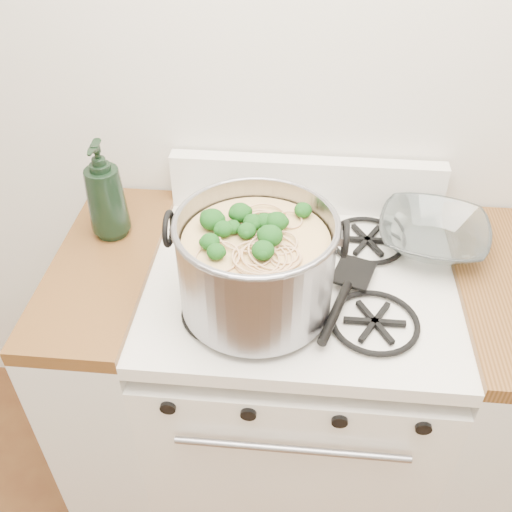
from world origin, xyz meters
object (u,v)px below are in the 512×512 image
at_px(spatula, 354,270).
at_px(stock_pot, 256,265).
at_px(bottle, 105,190).
at_px(gas_range, 293,392).
at_px(glass_bowl, 431,241).

bearing_deg(spatula, stock_pot, -134.94).
relative_size(spatula, bottle, 1.14).
distance_m(gas_range, glass_bowl, 0.61).
height_order(spatula, glass_bowl, glass_bowl).
xyz_separation_m(gas_range, glass_bowl, (0.33, 0.13, 0.50)).
xyz_separation_m(gas_range, bottle, (-0.51, 0.11, 0.62)).
bearing_deg(spatula, glass_bowl, 50.96).
xyz_separation_m(spatula, glass_bowl, (0.20, 0.13, 0.00)).
bearing_deg(gas_range, stock_pot, -131.27).
relative_size(gas_range, bottle, 3.41).
bearing_deg(glass_bowl, spatula, -146.85).
distance_m(spatula, glass_bowl, 0.24).
height_order(stock_pot, bottle, bottle).
relative_size(stock_pot, spatula, 1.24).
distance_m(glass_bowl, bottle, 0.85).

